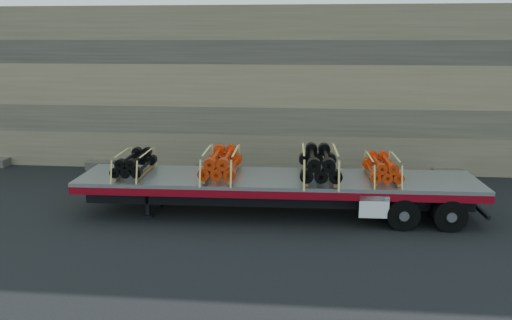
{
  "coord_description": "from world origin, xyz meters",
  "views": [
    {
      "loc": [
        1.01,
        -16.01,
        5.68
      ],
      "look_at": [
        -0.64,
        0.6,
        1.59
      ],
      "focal_mm": 35.0,
      "sensor_mm": 36.0,
      "label": 1
    }
  ],
  "objects_px": {
    "bundle_front": "(135,164)",
    "bundle_rear": "(382,168)",
    "trailer": "(276,196)",
    "bundle_midrear": "(319,164)",
    "bundle_midfront": "(221,164)"
  },
  "relations": [
    {
      "from": "bundle_front",
      "to": "trailer",
      "type": "bearing_deg",
      "value": -0.0
    },
    {
      "from": "bundle_midfront",
      "to": "bundle_rear",
      "type": "relative_size",
      "value": 1.16
    },
    {
      "from": "bundle_midfront",
      "to": "bundle_rear",
      "type": "height_order",
      "value": "bundle_midfront"
    },
    {
      "from": "bundle_midfront",
      "to": "bundle_midrear",
      "type": "xyz_separation_m",
      "value": [
        3.17,
        0.09,
        0.04
      ]
    },
    {
      "from": "bundle_front",
      "to": "bundle_midrear",
      "type": "xyz_separation_m",
      "value": [
        6.06,
        0.16,
        0.09
      ]
    },
    {
      "from": "bundle_front",
      "to": "bundle_midrear",
      "type": "relative_size",
      "value": 0.79
    },
    {
      "from": "bundle_midrear",
      "to": "bundle_rear",
      "type": "relative_size",
      "value": 1.26
    },
    {
      "from": "bundle_front",
      "to": "bundle_midfront",
      "type": "height_order",
      "value": "bundle_midfront"
    },
    {
      "from": "bundle_front",
      "to": "bundle_rear",
      "type": "xyz_separation_m",
      "value": [
        8.06,
        0.22,
        0.0
      ]
    },
    {
      "from": "bundle_midfront",
      "to": "bundle_midrear",
      "type": "distance_m",
      "value": 3.18
    },
    {
      "from": "trailer",
      "to": "bundle_front",
      "type": "relative_size",
      "value": 6.52
    },
    {
      "from": "trailer",
      "to": "bundle_rear",
      "type": "bearing_deg",
      "value": 0.0
    },
    {
      "from": "bundle_front",
      "to": "bundle_rear",
      "type": "relative_size",
      "value": 0.99
    },
    {
      "from": "trailer",
      "to": "bundle_rear",
      "type": "xyz_separation_m",
      "value": [
        3.36,
        0.09,
        1.0
      ]
    },
    {
      "from": "trailer",
      "to": "bundle_midfront",
      "type": "height_order",
      "value": "bundle_midfront"
    }
  ]
}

